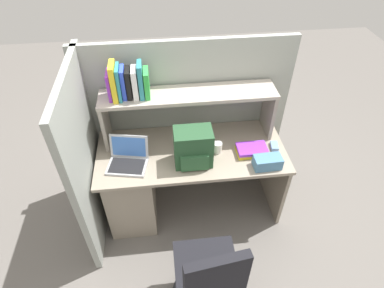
{
  "coord_description": "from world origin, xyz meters",
  "views": [
    {
      "loc": [
        -0.22,
        -2.0,
        2.61
      ],
      "look_at": [
        0.0,
        -0.05,
        0.85
      ],
      "focal_mm": 30.32,
      "sensor_mm": 36.0,
      "label": 1
    }
  ],
  "objects_px": {
    "computer_mouse": "(274,146)",
    "office_chair": "(208,281)",
    "laptop": "(128,159)",
    "tissue_box": "(267,162)",
    "backpack": "(193,148)",
    "paper_cup": "(217,147)"
  },
  "relations": [
    {
      "from": "laptop",
      "to": "computer_mouse",
      "type": "distance_m",
      "value": 1.24
    },
    {
      "from": "computer_mouse",
      "to": "tissue_box",
      "type": "relative_size",
      "value": 0.47
    },
    {
      "from": "laptop",
      "to": "paper_cup",
      "type": "xyz_separation_m",
      "value": [
        0.74,
        0.05,
        -0.0
      ]
    },
    {
      "from": "computer_mouse",
      "to": "paper_cup",
      "type": "height_order",
      "value": "paper_cup"
    },
    {
      "from": "laptop",
      "to": "paper_cup",
      "type": "relative_size",
      "value": 3.74
    },
    {
      "from": "backpack",
      "to": "computer_mouse",
      "type": "xyz_separation_m",
      "value": [
        0.71,
        0.09,
        -0.14
      ]
    },
    {
      "from": "backpack",
      "to": "laptop",
      "type": "bearing_deg",
      "value": 175.16
    },
    {
      "from": "laptop",
      "to": "office_chair",
      "type": "bearing_deg",
      "value": -59.11
    },
    {
      "from": "office_chair",
      "to": "laptop",
      "type": "bearing_deg",
      "value": -66.59
    },
    {
      "from": "laptop",
      "to": "tissue_box",
      "type": "xyz_separation_m",
      "value": [
        1.11,
        -0.17,
        -0.0
      ]
    },
    {
      "from": "computer_mouse",
      "to": "office_chair",
      "type": "bearing_deg",
      "value": -118.51
    },
    {
      "from": "backpack",
      "to": "tissue_box",
      "type": "height_order",
      "value": "backpack"
    },
    {
      "from": "paper_cup",
      "to": "tissue_box",
      "type": "xyz_separation_m",
      "value": [
        0.37,
        -0.22,
        0.0
      ]
    },
    {
      "from": "tissue_box",
      "to": "office_chair",
      "type": "distance_m",
      "value": 1.0
    },
    {
      "from": "computer_mouse",
      "to": "office_chair",
      "type": "height_order",
      "value": "office_chair"
    },
    {
      "from": "tissue_box",
      "to": "office_chair",
      "type": "relative_size",
      "value": 0.24
    },
    {
      "from": "tissue_box",
      "to": "computer_mouse",
      "type": "bearing_deg",
      "value": 56.98
    },
    {
      "from": "computer_mouse",
      "to": "paper_cup",
      "type": "xyz_separation_m",
      "value": [
        -0.49,
        0.01,
        0.03
      ]
    },
    {
      "from": "laptop",
      "to": "paper_cup",
      "type": "distance_m",
      "value": 0.74
    },
    {
      "from": "backpack",
      "to": "tissue_box",
      "type": "relative_size",
      "value": 1.44
    },
    {
      "from": "laptop",
      "to": "computer_mouse",
      "type": "relative_size",
      "value": 3.41
    },
    {
      "from": "computer_mouse",
      "to": "office_chair",
      "type": "xyz_separation_m",
      "value": [
        -0.71,
        -0.93,
        -0.35
      ]
    }
  ]
}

